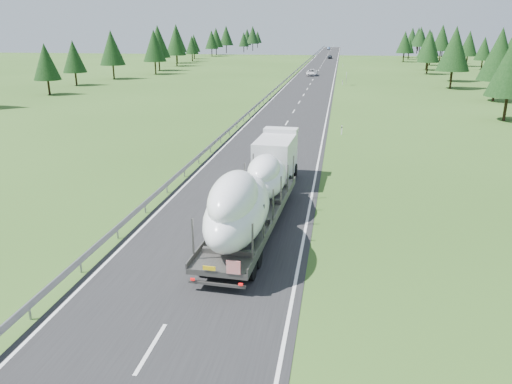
% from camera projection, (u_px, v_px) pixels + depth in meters
% --- Properties ---
extents(ground, '(400.00, 400.00, 0.00)m').
position_uv_depth(ground, '(213.00, 245.00, 26.07)').
color(ground, '#2C4E1A').
rests_on(ground, ground).
extents(road_surface, '(10.00, 400.00, 0.02)m').
position_uv_depth(road_surface, '(315.00, 76.00, 119.79)').
color(road_surface, black).
rests_on(road_surface, ground).
extents(guardrail, '(0.10, 400.00, 0.76)m').
position_uv_depth(guardrail, '(293.00, 73.00, 120.38)').
color(guardrail, slate).
rests_on(guardrail, ground).
extents(marker_posts, '(0.13, 350.08, 1.00)m').
position_uv_depth(marker_posts, '(343.00, 60.00, 170.15)').
color(marker_posts, silver).
rests_on(marker_posts, ground).
extents(highway_sign, '(0.08, 0.90, 2.60)m').
position_uv_depth(highway_sign, '(346.00, 76.00, 99.36)').
color(highway_sign, slate).
rests_on(highway_sign, ground).
extents(tree_line_right, '(27.87, 316.07, 12.61)m').
position_uv_depth(tree_line_right, '(479.00, 46.00, 119.59)').
color(tree_line_right, black).
rests_on(tree_line_right, ground).
extents(tree_line_left, '(15.51, 316.56, 12.31)m').
position_uv_depth(tree_line_left, '(170.00, 42.00, 147.89)').
color(tree_line_left, black).
rests_on(tree_line_left, ground).
extents(boat_truck, '(3.44, 19.80, 4.54)m').
position_uv_depth(boat_truck, '(257.00, 186.00, 28.16)').
color(boat_truck, silver).
rests_on(boat_truck, ground).
extents(distant_van, '(2.57, 5.44, 1.50)m').
position_uv_depth(distant_van, '(312.00, 72.00, 120.01)').
color(distant_van, silver).
rests_on(distant_van, ground).
extents(distant_car_dark, '(2.01, 4.19, 1.38)m').
position_uv_depth(distant_car_dark, '(330.00, 57.00, 188.18)').
color(distant_car_dark, black).
rests_on(distant_car_dark, ground).
extents(distant_car_blue, '(1.54, 4.31, 1.42)m').
position_uv_depth(distant_car_blue, '(329.00, 48.00, 271.94)').
color(distant_car_blue, '#1B2E4C').
rests_on(distant_car_blue, ground).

